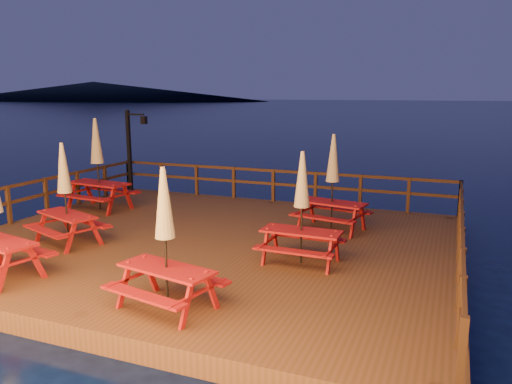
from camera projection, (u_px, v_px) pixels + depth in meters
ground at (208, 255)px, 12.58m from camera, size 500.00×500.00×0.00m
deck at (208, 247)px, 12.54m from camera, size 12.00×10.00×0.40m
deck_piles at (208, 266)px, 12.64m from camera, size 11.44×9.44×1.40m
railing at (236, 197)px, 13.97m from camera, size 11.80×9.75×1.10m
lamp_post at (132, 143)px, 18.26m from camera, size 0.85×0.18×3.00m
headland_left at (94, 91)px, 242.92m from camera, size 180.00×84.00×9.00m
picnic_table_0 at (97, 163)px, 15.50m from camera, size 2.16×1.84×2.86m
picnic_table_1 at (65, 192)px, 11.98m from camera, size 2.10×1.91×2.47m
picnic_table_2 at (302, 206)px, 10.57m from camera, size 1.72×1.43×2.44m
picnic_table_3 at (165, 237)px, 8.31m from camera, size 1.96×1.72×2.45m
picnic_table_4 at (333, 181)px, 13.16m from camera, size 2.04×1.79×2.57m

